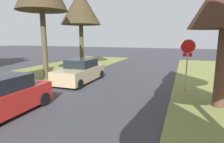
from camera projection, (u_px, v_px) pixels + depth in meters
stop_sign_far at (187, 54)px, 10.37m from camera, size 0.82×0.77×2.90m
street_tree_left_far at (81, 8)px, 18.81m from camera, size 4.06×4.06×7.72m
parked_sedan_tan at (80, 72)px, 12.93m from camera, size 2.03×4.44×1.57m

